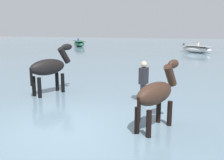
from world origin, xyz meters
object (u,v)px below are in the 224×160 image
boat_mid_outer (79,44)px  person_onlooker_left (143,84)px  boat_near_starboard (196,49)px  horse_lead_black (50,68)px  horse_trailing_dark_bay (156,95)px

boat_mid_outer → person_onlooker_left: bearing=-60.2°
boat_near_starboard → horse_lead_black: bearing=-106.4°
horse_trailing_dark_bay → boat_mid_outer: size_ratio=0.53×
horse_lead_black → horse_trailing_dark_bay: (4.18, -2.11, -0.11)m
person_onlooker_left → boat_near_starboard: bearing=84.0°
boat_near_starboard → horse_trailing_dark_bay: bearing=-93.4°
horse_lead_black → boat_near_starboard: horse_lead_black is taller
boat_mid_outer → person_onlooker_left: (12.86, -22.49, 0.24)m
boat_mid_outer → person_onlooker_left: size_ratio=2.19×
boat_mid_outer → horse_lead_black: bearing=-67.4°
horse_lead_black → boat_near_starboard: 19.13m
boat_near_starboard → person_onlooker_left: (-1.92, -18.33, 0.25)m
boat_near_starboard → person_onlooker_left: person_onlooker_left is taller
boat_mid_outer → boat_near_starboard: size_ratio=1.06×
horse_trailing_dark_bay → boat_near_starboard: size_ratio=0.56×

